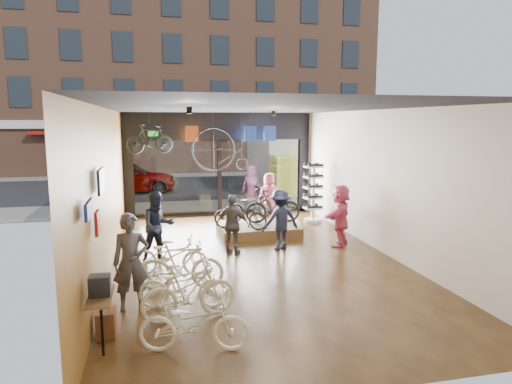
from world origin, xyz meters
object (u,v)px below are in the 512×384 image
object	(u,v)px
display_bike_right	(250,206)
customer_5	(340,215)
display_bike_mid	(273,206)
hung_bike	(150,139)
display_platform	(258,229)
customer_3	(280,220)
display_bike_left	(240,215)
customer_4	(269,196)
customer_1	(158,226)
box_truck	(284,163)
floor_bike_4	(170,255)
street_car	(127,177)
customer_0	(131,262)
floor_bike_0	(194,323)
floor_bike_3	(181,265)
floor_bike_2	(183,286)
floor_bike_1	(189,291)
customer_2	(233,225)
penny_farthing	(223,151)
sunglasses_rack	(313,193)

from	to	relation	value
display_bike_right	customer_5	size ratio (longest dim) A/B	1.06
display_bike_mid	hung_bike	bearing A→B (deg)	68.24
display_platform	customer_3	size ratio (longest dim) A/B	1.44
display_platform	display_bike_left	size ratio (longest dim) A/B	1.45
display_bike_mid	hung_bike	distance (m)	4.55
display_platform	customer_4	world-z (taller)	customer_4
customer_1	customer_4	xyz separation A→B (m)	(3.94, 4.10, -0.05)
box_truck	floor_bike_4	bearing A→B (deg)	-117.59
street_car	customer_0	world-z (taller)	customer_0
street_car	display_bike_left	distance (m)	10.62
customer_4	display_bike_mid	bearing A→B (deg)	86.75
customer_3	hung_bike	world-z (taller)	hung_bike
floor_bike_0	customer_0	world-z (taller)	customer_0
customer_1	floor_bike_3	bearing A→B (deg)	-96.97
floor_bike_2	display_platform	bearing A→B (deg)	-16.56
box_truck	display_bike_mid	bearing A→B (deg)	-108.64
floor_bike_1	display_bike_mid	size ratio (longest dim) A/B	0.97
box_truck	customer_3	world-z (taller)	box_truck
floor_bike_3	floor_bike_4	world-z (taller)	floor_bike_3
floor_bike_4	hung_bike	xyz separation A→B (m)	(-0.38, 4.99, 2.46)
display_bike_right	customer_2	distance (m)	2.89
floor_bike_0	penny_farthing	bearing A→B (deg)	-0.38
floor_bike_4	customer_0	distance (m)	1.99
display_platform	customer_0	distance (m)	6.28
customer_5	customer_3	bearing A→B (deg)	-50.85
display_platform	customer_1	bearing A→B (deg)	-144.97
display_bike_mid	floor_bike_4	bearing A→B (deg)	136.53
street_car	sunglasses_rack	size ratio (longest dim) A/B	2.24
display_bike_right	sunglasses_rack	xyz separation A→B (m)	(2.36, 0.58, 0.25)
customer_4	customer_0	bearing A→B (deg)	65.27
floor_bike_0	street_car	bearing A→B (deg)	17.47
customer_1	customer_5	distance (m)	5.04
box_truck	customer_5	xyz separation A→B (m)	(-1.37, -10.29, -0.53)
display_bike_mid	floor_bike_1	bearing A→B (deg)	152.94
street_car	customer_3	size ratio (longest dim) A/B	2.79
floor_bike_2	hung_bike	world-z (taller)	hung_bike
customer_0	hung_bike	world-z (taller)	hung_bike
display_bike_right	customer_3	xyz separation A→B (m)	(0.31, -2.52, 0.05)
floor_bike_4	sunglasses_rack	xyz separation A→B (m)	(5.09, 4.57, 0.57)
customer_1	hung_bike	xyz separation A→B (m)	(-0.14, 3.82, 2.04)
street_car	floor_bike_1	world-z (taller)	street_car
box_truck	floor_bike_3	xyz separation A→B (m)	(-5.97, -12.77, -0.87)
street_car	display_bike_mid	size ratio (longest dim) A/B	2.62
box_truck	display_platform	distance (m)	9.19
penny_farthing	street_car	bearing A→B (deg)	115.30
customer_5	floor_bike_0	bearing A→B (deg)	-3.21
floor_bike_3	customer_0	xyz separation A→B (m)	(-0.96, -0.80, 0.38)
display_bike_left	customer_4	world-z (taller)	customer_4
floor_bike_3	display_bike_mid	world-z (taller)	display_bike_mid
box_truck	customer_0	world-z (taller)	box_truck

